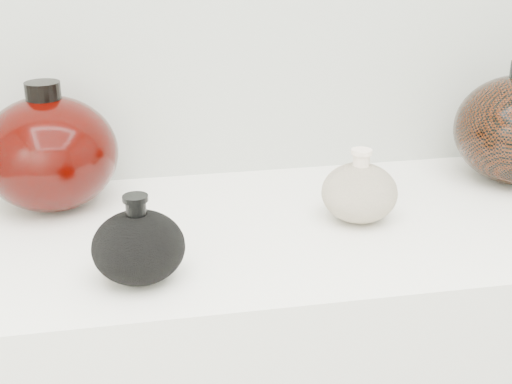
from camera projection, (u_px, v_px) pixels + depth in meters
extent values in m
cube|color=white|center=(270.00, 233.00, 1.14)|extent=(1.20, 0.50, 0.03)
ellipsoid|color=black|center=(139.00, 247.00, 0.95)|extent=(0.13, 0.13, 0.10)
cylinder|color=black|center=(136.00, 209.00, 0.93)|extent=(0.03, 0.03, 0.03)
cylinder|color=black|center=(135.00, 198.00, 0.92)|extent=(0.04, 0.04, 0.01)
ellipsoid|color=#C5B995|center=(359.00, 193.00, 1.14)|extent=(0.14, 0.14, 0.09)
cylinder|color=#F3DBC4|center=(361.00, 160.00, 1.11)|extent=(0.03, 0.03, 0.03)
cylinder|color=#F3DBC4|center=(362.00, 152.00, 1.11)|extent=(0.04, 0.04, 0.01)
ellipsoid|color=black|center=(50.00, 153.00, 1.17)|extent=(0.29, 0.29, 0.19)
cylinder|color=black|center=(43.00, 93.00, 1.13)|extent=(0.07, 0.07, 0.04)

